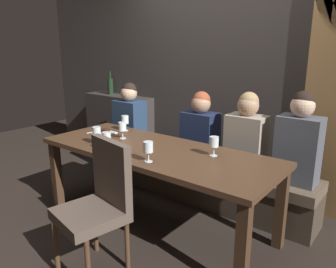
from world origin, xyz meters
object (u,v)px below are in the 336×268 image
Objects in this scene: dessert_plate at (105,132)px; wine_glass_near_left at (122,127)px; banquette_bench at (197,178)px; diner_near_end at (299,140)px; wine_bottle_dark_red at (110,86)px; wine_glass_end_right at (107,138)px; chair_near_side at (99,199)px; wine_glass_center_back at (214,143)px; fork_on_table at (94,132)px; wine_glass_far_left at (125,120)px; diner_redhead at (130,115)px; dining_table at (156,158)px; wine_glass_far_right at (148,148)px; diner_far_end at (246,134)px; diner_bearded at (200,128)px; wine_glass_end_left at (97,132)px.

wine_glass_near_left is at bearing -2.89° from dessert_plate.
banquette_bench is 3.08× the size of diner_near_end.
wine_bottle_dark_red reaches higher than wine_glass_end_right.
chair_near_side reaches higher than wine_glass_center_back.
dessert_plate is at bearing 17.32° from fork_on_table.
wine_glass_near_left is at bearing -155.77° from diner_near_end.
fork_on_table is (-1.39, -0.11, -0.11)m from wine_glass_center_back.
wine_glass_near_left is at bearing -126.18° from banquette_bench.
wine_glass_far_left is at bearing -36.05° from wine_bottle_dark_red.
diner_redhead reaches higher than chair_near_side.
diner_near_end is at bearing 48.31° from wine_glass_center_back.
diner_redhead is (-1.00, 0.69, 0.15)m from dining_table.
wine_glass_far_right and wine_glass_far_left have the same top height.
wine_glass_center_back is 0.96× the size of fork_on_table.
diner_bearded is at bearing 178.44° from diner_far_end.
dessert_plate is at bearing 174.48° from dining_table.
dining_table is at bearing 96.21° from chair_near_side.
wine_glass_near_left is 0.72m from wine_glass_far_right.
dining_table is 0.47m from wine_glass_end_right.
wine_glass_far_right is at bearing -127.14° from wine_glass_center_back.
wine_glass_end_left is (-0.60, 0.50, 0.30)m from chair_near_side.
banquette_bench is 1.15m from diner_redhead.
chair_near_side is at bearing -54.92° from wine_glass_near_left.
wine_glass_far_left is 1.00× the size of wine_glass_end_right.
wine_bottle_dark_red is at bearing 134.72° from dessert_plate.
diner_near_end is 4.95× the size of wine_glass_end_left.
wine_glass_far_left is at bearing -50.63° from diner_redhead.
diner_bearded is at bearing 60.52° from wine_glass_end_left.
wine_glass_far_left is 0.86× the size of dessert_plate.
diner_bearded is 3.80× the size of dessert_plate.
diner_bearded is 1.02m from wine_glass_far_right.
wine_glass_end_left is 0.47m from fork_on_table.
dining_table is 0.89m from diner_far_end.
dining_table is at bearing -31.59° from wine_bottle_dark_red.
wine_glass_center_back is (0.50, -0.55, 0.62)m from banquette_bench.
wine_glass_far_right is 1.00× the size of wine_glass_end_left.
dining_table is 13.41× the size of wine_glass_near_left.
diner_redhead is at bearing 140.03° from wine_glass_far_right.
wine_glass_far_left is at bearing 122.01° from wine_glass_end_right.
wine_glass_center_back is (-0.51, -0.57, 0.02)m from diner_near_end.
diner_far_end is (0.45, 1.42, 0.25)m from chair_near_side.
diner_far_end is 4.66× the size of wine_glass_far_left.
fork_on_table is (-0.59, 0.34, -0.11)m from wine_glass_end_right.
wine_glass_center_back is at bearing 64.24° from chair_near_side.
chair_near_side is at bearing -39.99° from wine_glass_end_left.
wine_glass_center_back is 1.00× the size of wine_glass_far_left.
banquette_bench is at bearing 99.72° from wine_glass_far_right.
wine_glass_far_right is at bearing -21.32° from dessert_plate.
wine_bottle_dark_red is (-1.74, 0.35, 0.28)m from diner_bearded.
wine_bottle_dark_red reaches higher than fork_on_table.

